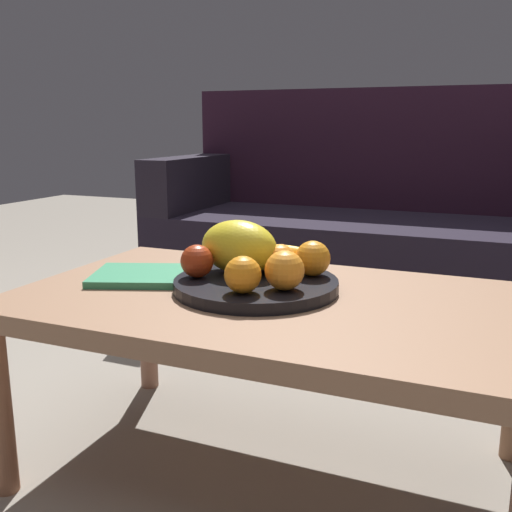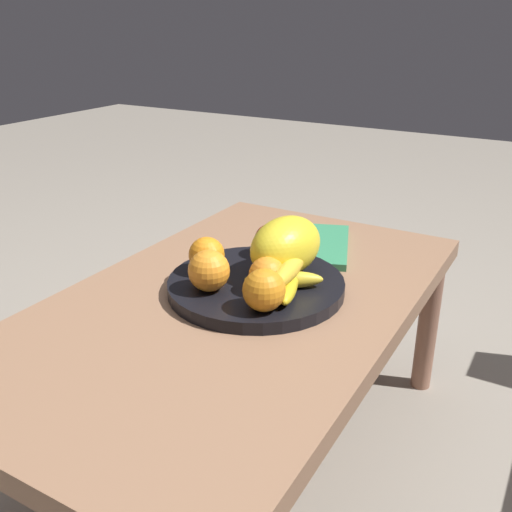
{
  "view_description": "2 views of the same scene",
  "coord_description": "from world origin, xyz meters",
  "px_view_note": "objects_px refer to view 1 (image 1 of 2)",
  "views": [
    {
      "loc": [
        0.41,
        -1.07,
        0.75
      ],
      "look_at": [
        -0.05,
        0.02,
        0.48
      ],
      "focal_mm": 40.84,
      "sensor_mm": 36.0,
      "label": 1
    },
    {
      "loc": [
        0.84,
        0.53,
        0.91
      ],
      "look_at": [
        -0.05,
        0.02,
        0.48
      ],
      "focal_mm": 40.4,
      "sensor_mm": 36.0,
      "label": 2
    }
  ],
  "objects_px": {
    "couch": "(375,239)",
    "orange_right": "(285,270)",
    "fruit_bowl": "(256,285)",
    "banana_bunch": "(276,260)",
    "orange_back": "(243,275)",
    "apple_left": "(197,261)",
    "orange_left": "(313,258)",
    "coffee_table": "(272,316)",
    "magazine": "(150,276)",
    "orange_front": "(280,260)",
    "melon_large_front": "(239,247)"
  },
  "relations": [
    {
      "from": "coffee_table",
      "to": "fruit_bowl",
      "type": "height_order",
      "value": "fruit_bowl"
    },
    {
      "from": "couch",
      "to": "apple_left",
      "type": "height_order",
      "value": "couch"
    },
    {
      "from": "couch",
      "to": "orange_back",
      "type": "relative_size",
      "value": 23.38
    },
    {
      "from": "couch",
      "to": "apple_left",
      "type": "bearing_deg",
      "value": -96.3
    },
    {
      "from": "fruit_bowl",
      "to": "orange_back",
      "type": "bearing_deg",
      "value": -81.24
    },
    {
      "from": "fruit_bowl",
      "to": "melon_large_front",
      "type": "xyz_separation_m",
      "value": [
        -0.06,
        0.04,
        0.07
      ]
    },
    {
      "from": "orange_back",
      "to": "banana_bunch",
      "type": "distance_m",
      "value": 0.18
    },
    {
      "from": "orange_right",
      "to": "magazine",
      "type": "height_order",
      "value": "orange_right"
    },
    {
      "from": "magazine",
      "to": "orange_left",
      "type": "bearing_deg",
      "value": -7.89
    },
    {
      "from": "couch",
      "to": "apple_left",
      "type": "xyz_separation_m",
      "value": [
        -0.14,
        -1.23,
        0.16
      ]
    },
    {
      "from": "orange_back",
      "to": "magazine",
      "type": "height_order",
      "value": "orange_back"
    },
    {
      "from": "couch",
      "to": "orange_right",
      "type": "bearing_deg",
      "value": -86.84
    },
    {
      "from": "melon_large_front",
      "to": "orange_right",
      "type": "relative_size",
      "value": 2.24
    },
    {
      "from": "apple_left",
      "to": "banana_bunch",
      "type": "xyz_separation_m",
      "value": [
        0.14,
        0.11,
        -0.01
      ]
    },
    {
      "from": "orange_back",
      "to": "banana_bunch",
      "type": "relative_size",
      "value": 0.47
    },
    {
      "from": "fruit_bowl",
      "to": "apple_left",
      "type": "xyz_separation_m",
      "value": [
        -0.12,
        -0.03,
        0.05
      ]
    },
    {
      "from": "banana_bunch",
      "to": "magazine",
      "type": "relative_size",
      "value": 0.62
    },
    {
      "from": "couch",
      "to": "magazine",
      "type": "distance_m",
      "value": 1.24
    },
    {
      "from": "orange_right",
      "to": "orange_left",
      "type": "bearing_deg",
      "value": 82.07
    },
    {
      "from": "banana_bunch",
      "to": "orange_left",
      "type": "bearing_deg",
      "value": -1.03
    },
    {
      "from": "orange_left",
      "to": "orange_right",
      "type": "distance_m",
      "value": 0.13
    },
    {
      "from": "orange_right",
      "to": "couch",
      "type": "bearing_deg",
      "value": 93.16
    },
    {
      "from": "orange_back",
      "to": "orange_front",
      "type": "bearing_deg",
      "value": 81.99
    },
    {
      "from": "coffee_table",
      "to": "couch",
      "type": "distance_m",
      "value": 1.22
    },
    {
      "from": "melon_large_front",
      "to": "orange_back",
      "type": "bearing_deg",
      "value": -62.98
    },
    {
      "from": "melon_large_front",
      "to": "orange_back",
      "type": "distance_m",
      "value": 0.16
    },
    {
      "from": "orange_left",
      "to": "banana_bunch",
      "type": "bearing_deg",
      "value": 178.97
    },
    {
      "from": "orange_right",
      "to": "orange_back",
      "type": "bearing_deg",
      "value": -142.58
    },
    {
      "from": "orange_right",
      "to": "apple_left",
      "type": "xyz_separation_m",
      "value": [
        -0.2,
        0.02,
        -0.0
      ]
    },
    {
      "from": "fruit_bowl",
      "to": "orange_back",
      "type": "relative_size",
      "value": 4.78
    },
    {
      "from": "couch",
      "to": "orange_right",
      "type": "relative_size",
      "value": 21.52
    },
    {
      "from": "banana_bunch",
      "to": "fruit_bowl",
      "type": "bearing_deg",
      "value": -102.0
    },
    {
      "from": "couch",
      "to": "orange_back",
      "type": "height_order",
      "value": "couch"
    },
    {
      "from": "melon_large_front",
      "to": "orange_front",
      "type": "relative_size",
      "value": 2.55
    },
    {
      "from": "coffee_table",
      "to": "orange_front",
      "type": "distance_m",
      "value": 0.12
    },
    {
      "from": "orange_back",
      "to": "magazine",
      "type": "xyz_separation_m",
      "value": [
        -0.28,
        0.1,
        -0.05
      ]
    },
    {
      "from": "couch",
      "to": "orange_right",
      "type": "xyz_separation_m",
      "value": [
        0.07,
        -1.25,
        0.17
      ]
    },
    {
      "from": "apple_left",
      "to": "fruit_bowl",
      "type": "bearing_deg",
      "value": 15.64
    },
    {
      "from": "orange_right",
      "to": "magazine",
      "type": "xyz_separation_m",
      "value": [
        -0.34,
        0.05,
        -0.06
      ]
    },
    {
      "from": "orange_front",
      "to": "orange_left",
      "type": "xyz_separation_m",
      "value": [
        0.06,
        0.03,
        0.0
      ]
    },
    {
      "from": "orange_left",
      "to": "coffee_table",
      "type": "bearing_deg",
      "value": -120.07
    },
    {
      "from": "couch",
      "to": "orange_right",
      "type": "distance_m",
      "value": 1.26
    },
    {
      "from": "fruit_bowl",
      "to": "banana_bunch",
      "type": "bearing_deg",
      "value": 78.0
    },
    {
      "from": "orange_right",
      "to": "orange_back",
      "type": "relative_size",
      "value": 1.09
    },
    {
      "from": "orange_right",
      "to": "orange_back",
      "type": "xyz_separation_m",
      "value": [
        -0.07,
        -0.05,
        -0.0
      ]
    },
    {
      "from": "orange_back",
      "to": "melon_large_front",
      "type": "bearing_deg",
      "value": 117.02
    },
    {
      "from": "melon_large_front",
      "to": "apple_left",
      "type": "relative_size",
      "value": 2.51
    },
    {
      "from": "melon_large_front",
      "to": "orange_left",
      "type": "bearing_deg",
      "value": 13.79
    },
    {
      "from": "coffee_table",
      "to": "orange_front",
      "type": "bearing_deg",
      "value": 96.55
    },
    {
      "from": "orange_left",
      "to": "banana_bunch",
      "type": "relative_size",
      "value": 0.49
    }
  ]
}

